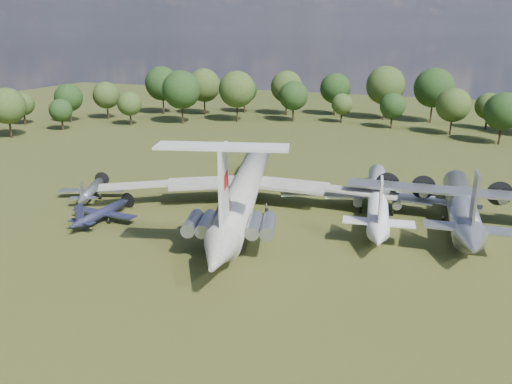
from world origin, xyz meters
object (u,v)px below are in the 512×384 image
at_px(il62_airliner, 245,192).
at_px(person_on_il62, 229,205).
at_px(small_prop_west, 102,215).
at_px(an12_transport, 461,209).
at_px(small_prop_northwest, 92,192).
at_px(tu104_jet, 377,200).

xyz_separation_m(il62_airliner, person_on_il62, (4.27, -15.28, 3.67)).
bearing_deg(person_on_il62, small_prop_west, -32.31).
distance_m(an12_transport, small_prop_northwest, 55.91).
bearing_deg(an12_transport, il62_airliner, -173.44).
xyz_separation_m(il62_airliner, tu104_jet, (18.52, 6.25, -0.91)).
distance_m(tu104_jet, small_prop_west, 39.80).
xyz_separation_m(il62_airliner, small_prop_west, (-17.03, -11.64, -1.83)).
relative_size(tu104_jet, an12_transport, 1.09).
height_order(tu104_jet, person_on_il62, person_on_il62).
distance_m(small_prop_northwest, person_on_il62, 32.05).
distance_m(il62_airliner, tu104_jet, 19.56).
bearing_deg(an12_transport, person_on_il62, -144.89).
relative_size(tu104_jet, small_prop_northwest, 2.68).
distance_m(il62_airliner, an12_transport, 30.49).
xyz_separation_m(tu104_jet, an12_transport, (11.47, -0.73, 0.40)).
distance_m(small_prop_west, person_on_il62, 22.30).
bearing_deg(il62_airliner, an12_transport, -5.18).
relative_size(an12_transport, small_prop_northwest, 2.46).
relative_size(small_prop_west, person_on_il62, 8.19).
height_order(il62_airliner, person_on_il62, person_on_il62).
height_order(an12_transport, small_prop_west, an12_transport).
bearing_deg(small_prop_northwest, an12_transport, -13.31).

